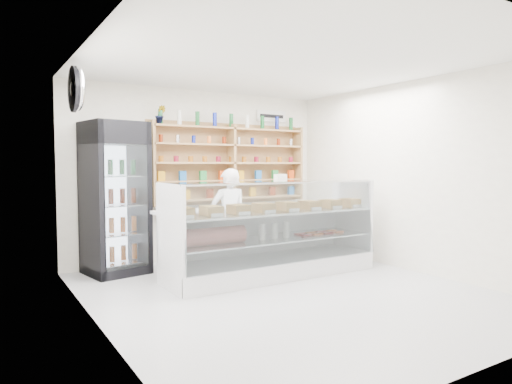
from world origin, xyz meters
TOP-DOWN VIEW (x-y plane):
  - room at (0.00, 0.00)m, footprint 5.00×5.00m
  - display_counter at (0.33, 0.85)m, footprint 3.09×0.92m
  - shop_worker at (0.01, 1.53)m, footprint 0.59×0.42m
  - drinks_cooler at (-1.52, 2.13)m, footprint 0.91×0.89m
  - wall_shelving at (0.50, 2.34)m, footprint 2.84×0.28m
  - potted_plant at (-0.75, 2.34)m, footprint 0.19×0.17m
  - security_mirror at (-2.17, 1.20)m, footprint 0.15×0.50m
  - wall_sign at (1.40, 2.47)m, footprint 0.62×0.03m

SIDE VIEW (x-z plane):
  - display_counter at x=0.33m, z-range -0.31..1.04m
  - shop_worker at x=0.01m, z-range 0.00..1.51m
  - drinks_cooler at x=-1.52m, z-range 0.00..2.18m
  - room at x=0.00m, z-range -1.10..3.90m
  - wall_shelving at x=0.50m, z-range 0.93..2.26m
  - potted_plant at x=-0.75m, z-range 2.20..2.49m
  - security_mirror at x=-2.17m, z-range 2.20..2.70m
  - wall_sign at x=1.40m, z-range 2.35..2.55m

